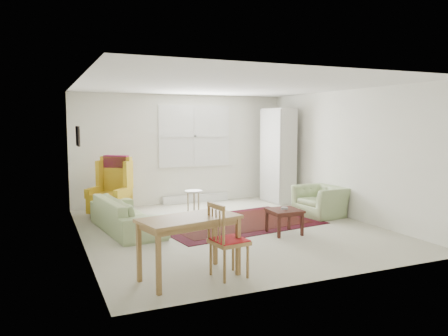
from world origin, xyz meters
name	(u,v)px	position (x,y,z in m)	size (l,w,h in m)	color
room	(227,157)	(0.02, 0.21, 1.26)	(5.04, 5.54, 2.51)	#BAB69F
rug	(236,222)	(0.27, 0.35, 0.01)	(2.94, 1.89, 0.03)	black
sofa	(127,208)	(-1.71, 0.59, 0.40)	(1.98, 0.77, 0.80)	#94A970
armchair	(321,198)	(2.10, 0.26, 0.36)	(0.92, 0.80, 0.72)	#94A970
wingback_chair	(109,187)	(-1.80, 1.88, 0.60)	(0.69, 0.74, 1.21)	#B9931C
coffee_table	(284,221)	(0.68, -0.68, 0.21)	(0.52, 0.52, 0.42)	#421B14
stool	(194,202)	(-0.17, 1.50, 0.24)	(0.36, 0.36, 0.48)	white
cabinet	(278,156)	(2.10, 1.96, 1.09)	(0.46, 0.88, 2.19)	silver
desk	(190,248)	(-1.46, -2.05, 0.38)	(1.18, 0.59, 0.75)	olive
desk_chair	(229,240)	(-1.00, -2.18, 0.46)	(0.40, 0.40, 0.92)	olive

